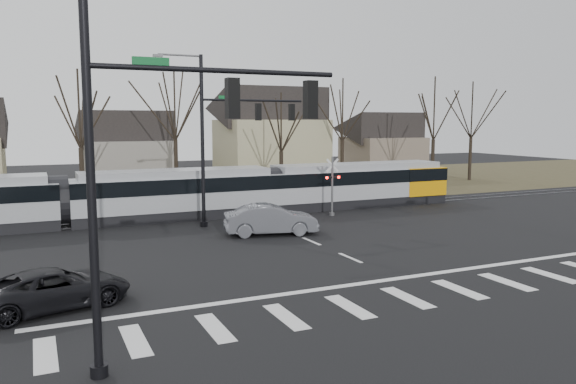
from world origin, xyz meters
name	(u,v)px	position (x,y,z in m)	size (l,w,h in m)	color
ground	(374,268)	(0.00, 0.00, 0.00)	(140.00, 140.00, 0.00)	black
grass_verge	(188,189)	(0.00, 32.00, 0.01)	(140.00, 28.00, 0.01)	#38331E
crosswalk	(434,293)	(0.00, -4.00, 0.01)	(27.00, 2.60, 0.01)	silver
stop_line	(399,278)	(0.00, -1.80, 0.01)	(28.00, 0.35, 0.01)	silver
lane_dashes	(246,213)	(0.00, 16.00, 0.01)	(0.18, 30.00, 0.01)	silver
rail_pair	(247,214)	(0.00, 15.80, 0.03)	(90.00, 1.52, 0.06)	#59595E
tram	(174,192)	(-4.99, 16.00, 1.75)	(42.36, 3.15, 3.21)	gray
sedan	(271,220)	(-1.26, 8.58, 0.85)	(5.47, 2.97, 1.71)	#56585E
suv	(55,288)	(-12.77, 0.04, 0.69)	(5.38, 3.47, 1.38)	black
signal_pole_near_left	(157,146)	(-10.41, -6.00, 5.70)	(9.28, 0.44, 10.20)	black
signal_pole_far	(228,132)	(-2.41, 12.50, 5.70)	(9.28, 0.44, 10.20)	black
rail_crossing_signal	(332,188)	(5.00, 12.79, 1.89)	(1.08, 0.36, 4.00)	#59595B
tree_row	(227,137)	(2.00, 26.00, 5.00)	(59.20, 7.20, 10.00)	black
house_b	(126,146)	(-5.00, 36.00, 3.97)	(8.64, 7.56, 7.65)	slate
house_c	(271,132)	(9.00, 33.00, 5.23)	(10.80, 8.64, 10.10)	#9B9470
house_d	(383,142)	(24.00, 35.00, 3.97)	(8.64, 7.56, 7.65)	#685B4D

